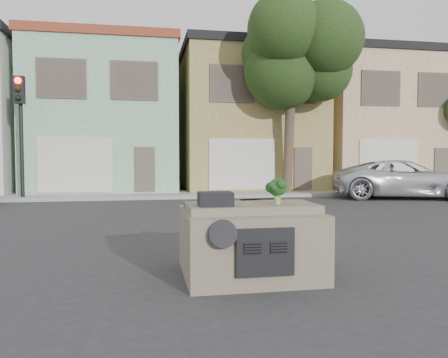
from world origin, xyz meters
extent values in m
plane|color=#303033|center=(0.00, 0.00, 0.00)|extent=(120.00, 120.00, 0.00)
cube|color=gray|center=(0.00, 10.50, 0.07)|extent=(40.00, 3.00, 0.15)
cube|color=#8CBD94|center=(-3.50, 14.50, 3.77)|extent=(7.20, 8.20, 7.55)
cube|color=#9E8A4F|center=(4.00, 14.50, 3.77)|extent=(7.20, 8.20, 7.55)
cube|color=tan|center=(11.50, 14.50, 3.77)|extent=(7.20, 8.20, 7.55)
imported|color=silver|center=(9.58, 7.74, 0.00)|extent=(6.55, 4.34, 1.67)
cube|color=black|center=(-6.50, 9.50, 2.55)|extent=(0.40, 0.40, 5.10)
cube|color=#243C16|center=(5.00, 9.80, 4.25)|extent=(4.40, 4.00, 8.50)
cube|color=#726854|center=(0.00, -3.00, 0.56)|extent=(2.00, 1.80, 1.12)
cube|color=black|center=(-0.58, -3.35, 1.22)|extent=(0.48, 0.38, 0.20)
cube|color=black|center=(0.28, -2.62, 1.13)|extent=(0.69, 0.15, 0.02)
cube|color=#153412|center=(0.36, -3.28, 1.32)|extent=(0.38, 0.38, 0.39)
camera|label=1|loc=(-1.58, -9.48, 1.83)|focal=35.00mm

